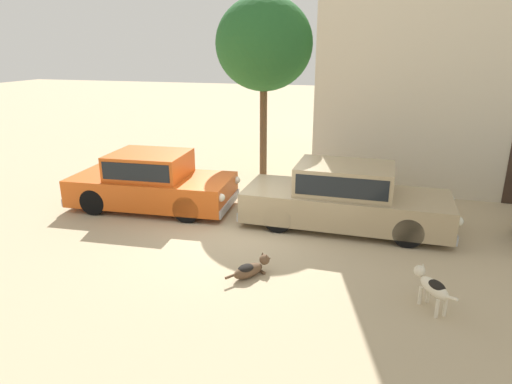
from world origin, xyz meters
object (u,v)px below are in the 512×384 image
object	(u,v)px
parked_sedan_nearest	(152,181)
parked_sedan_second	(345,196)
acacia_tree_left	(264,44)
stray_dog_spotted	(251,269)
stray_dog_tan	(432,286)

from	to	relation	value
parked_sedan_nearest	parked_sedan_second	xyz separation A→B (m)	(4.95, 0.05, 0.01)
parked_sedan_nearest	parked_sedan_second	size ratio (longest dim) A/B	0.90
parked_sedan_nearest	acacia_tree_left	bearing A→B (deg)	56.16
parked_sedan_nearest	stray_dog_spotted	world-z (taller)	parked_sedan_nearest
stray_dog_spotted	stray_dog_tan	world-z (taller)	stray_dog_tan
acacia_tree_left	parked_sedan_second	bearing A→B (deg)	-50.36
parked_sedan_nearest	stray_dog_spotted	xyz separation A→B (m)	(3.53, -2.88, -0.56)
stray_dog_spotted	stray_dog_tan	distance (m)	3.11
stray_dog_tan	acacia_tree_left	world-z (taller)	acacia_tree_left
parked_sedan_nearest	acacia_tree_left	distance (m)	5.30
parked_sedan_second	parked_sedan_nearest	bearing A→B (deg)	-178.74
parked_sedan_nearest	stray_dog_spotted	size ratio (longest dim) A/B	4.86
parked_sedan_second	stray_dog_tan	world-z (taller)	parked_sedan_second
parked_sedan_nearest	stray_dog_tan	xyz separation A→B (m)	(6.62, -3.11, -0.31)
parked_sedan_second	stray_dog_tan	size ratio (longest dim) A/B	5.33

